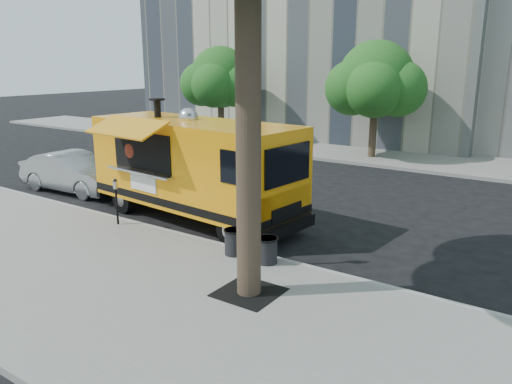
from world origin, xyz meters
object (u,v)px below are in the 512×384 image
(far_tree_b, at_px, (376,79))
(food_truck, at_px, (193,166))
(sign_post, at_px, (243,191))
(sedan, at_px, (74,172))
(trash_bin_right, at_px, (234,241))
(trash_bin_left, at_px, (267,249))
(parking_meter, at_px, (116,196))
(far_tree_a, at_px, (220,78))

(far_tree_b, bearing_deg, food_truck, -93.80)
(sign_post, distance_m, food_truck, 3.98)
(sign_post, xyz_separation_m, food_truck, (-3.36, 2.12, -0.19))
(sedan, bearing_deg, sign_post, -106.81)
(sedan, height_order, trash_bin_right, sedan)
(sedan, distance_m, trash_bin_left, 9.92)
(far_tree_b, distance_m, sign_post, 14.61)
(far_tree_b, xyz_separation_m, sign_post, (2.55, -14.25, -1.98))
(sign_post, distance_m, trash_bin_right, 1.45)
(sign_post, height_order, trash_bin_right, sign_post)
(sign_post, height_order, parking_meter, sign_post)
(parking_meter, height_order, sedan, parking_meter)
(food_truck, bearing_deg, parking_meter, -116.41)
(far_tree_b, xyz_separation_m, trash_bin_left, (3.06, -14.00, -3.36))
(parking_meter, relative_size, trash_bin_right, 2.14)
(food_truck, bearing_deg, far_tree_b, 91.63)
(trash_bin_left, xyz_separation_m, trash_bin_right, (-0.94, 0.00, 0.01))
(sign_post, distance_m, sedan, 9.54)
(sign_post, bearing_deg, far_tree_a, 129.83)
(far_tree_b, relative_size, sedan, 1.26)
(parking_meter, distance_m, trash_bin_left, 5.08)
(trash_bin_left, bearing_deg, far_tree_b, 102.32)
(far_tree_b, bearing_deg, trash_bin_left, -77.68)
(far_tree_a, bearing_deg, trash_bin_right, -50.73)
(food_truck, xyz_separation_m, sedan, (-5.87, 0.06, -0.94))
(parking_meter, bearing_deg, trash_bin_left, 0.57)
(trash_bin_left, relative_size, trash_bin_right, 0.97)
(far_tree_b, relative_size, trash_bin_right, 8.83)
(far_tree_b, bearing_deg, sign_post, -79.85)
(trash_bin_left, bearing_deg, food_truck, 154.14)
(parking_meter, bearing_deg, sign_post, -2.52)
(trash_bin_left, bearing_deg, far_tree_a, 131.56)
(far_tree_a, relative_size, food_truck, 0.73)
(food_truck, height_order, sedan, food_truck)
(far_tree_a, xyz_separation_m, trash_bin_left, (12.06, -13.60, -3.30))
(parking_meter, relative_size, sedan, 0.31)
(far_tree_b, distance_m, trash_bin_right, 14.55)
(far_tree_b, height_order, food_truck, far_tree_b)
(far_tree_b, xyz_separation_m, parking_meter, (-2.00, -14.05, -2.85))
(far_tree_b, distance_m, parking_meter, 14.48)
(far_tree_b, height_order, trash_bin_left, far_tree_b)
(parking_meter, distance_m, trash_bin_right, 4.15)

